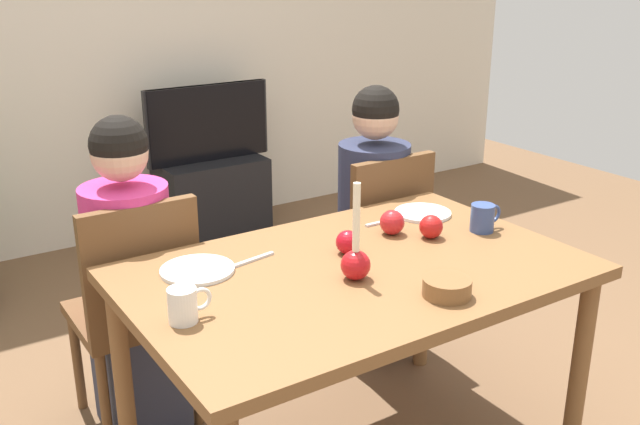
# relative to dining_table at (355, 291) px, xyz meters

# --- Properties ---
(back_wall) EXTENTS (6.40, 0.10, 2.60)m
(back_wall) POSITION_rel_dining_table_xyz_m (0.00, 2.60, 0.63)
(back_wall) COLOR beige
(back_wall) RESTS_ON ground
(dining_table) EXTENTS (1.40, 0.90, 0.75)m
(dining_table) POSITION_rel_dining_table_xyz_m (0.00, 0.00, 0.00)
(dining_table) COLOR brown
(dining_table) RESTS_ON ground
(chair_left) EXTENTS (0.40, 0.40, 0.90)m
(chair_left) POSITION_rel_dining_table_xyz_m (-0.50, 0.61, -0.15)
(chair_left) COLOR brown
(chair_left) RESTS_ON ground
(chair_right) EXTENTS (0.40, 0.40, 0.90)m
(chair_right) POSITION_rel_dining_table_xyz_m (0.56, 0.61, -0.15)
(chair_right) COLOR brown
(chair_right) RESTS_ON ground
(person_left_child) EXTENTS (0.30, 0.30, 1.17)m
(person_left_child) POSITION_rel_dining_table_xyz_m (-0.50, 0.64, -0.10)
(person_left_child) COLOR #33384C
(person_left_child) RESTS_ON ground
(person_right_child) EXTENTS (0.30, 0.30, 1.17)m
(person_right_child) POSITION_rel_dining_table_xyz_m (0.56, 0.64, -0.10)
(person_right_child) COLOR #33384C
(person_right_child) RESTS_ON ground
(tv_stand) EXTENTS (0.64, 0.40, 0.48)m
(tv_stand) POSITION_rel_dining_table_xyz_m (0.57, 2.30, -0.43)
(tv_stand) COLOR black
(tv_stand) RESTS_ON ground
(tv) EXTENTS (0.79, 0.05, 0.46)m
(tv) POSITION_rel_dining_table_xyz_m (0.57, 2.30, 0.04)
(tv) COLOR black
(tv) RESTS_ON tv_stand
(candle_centerpiece) EXTENTS (0.09, 0.09, 0.30)m
(candle_centerpiece) POSITION_rel_dining_table_xyz_m (-0.05, -0.07, 0.15)
(candle_centerpiece) COLOR red
(candle_centerpiece) RESTS_ON dining_table
(plate_left) EXTENTS (0.23, 0.23, 0.01)m
(plate_left) POSITION_rel_dining_table_xyz_m (-0.42, 0.24, 0.09)
(plate_left) COLOR silver
(plate_left) RESTS_ON dining_table
(plate_right) EXTENTS (0.21, 0.21, 0.01)m
(plate_right) POSITION_rel_dining_table_xyz_m (0.49, 0.25, 0.09)
(plate_right) COLOR silver
(plate_right) RESTS_ON dining_table
(mug_left) EXTENTS (0.12, 0.08, 0.10)m
(mug_left) POSITION_rel_dining_table_xyz_m (-0.58, -0.04, 0.13)
(mug_left) COLOR white
(mug_left) RESTS_ON dining_table
(mug_right) EXTENTS (0.13, 0.08, 0.10)m
(mug_right) POSITION_rel_dining_table_xyz_m (0.56, 0.01, 0.13)
(mug_right) COLOR #33477F
(mug_right) RESTS_ON dining_table
(fork_left) EXTENTS (0.18, 0.05, 0.01)m
(fork_left) POSITION_rel_dining_table_xyz_m (-0.25, 0.22, 0.09)
(fork_left) COLOR silver
(fork_left) RESTS_ON dining_table
(fork_right) EXTENTS (0.18, 0.02, 0.01)m
(fork_right) POSITION_rel_dining_table_xyz_m (0.33, 0.26, 0.09)
(fork_right) COLOR silver
(fork_right) RESTS_ON dining_table
(bowl_walnuts) EXTENTS (0.14, 0.14, 0.05)m
(bowl_walnuts) POSITION_rel_dining_table_xyz_m (0.10, -0.30, 0.11)
(bowl_walnuts) COLOR brown
(bowl_walnuts) RESTS_ON dining_table
(apple_near_candle) EXTENTS (0.08, 0.08, 0.08)m
(apple_near_candle) POSITION_rel_dining_table_xyz_m (0.36, 0.06, 0.12)
(apple_near_candle) COLOR #B31817
(apple_near_candle) RESTS_ON dining_table
(apple_by_left_plate) EXTENTS (0.08, 0.08, 0.08)m
(apple_by_left_plate) POSITION_rel_dining_table_xyz_m (0.04, 0.10, 0.12)
(apple_by_left_plate) COLOR red
(apple_by_left_plate) RESTS_ON dining_table
(apple_by_right_mug) EXTENTS (0.09, 0.09, 0.09)m
(apple_by_right_mug) POSITION_rel_dining_table_xyz_m (0.27, 0.16, 0.13)
(apple_by_right_mug) COLOR red
(apple_by_right_mug) RESTS_ON dining_table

